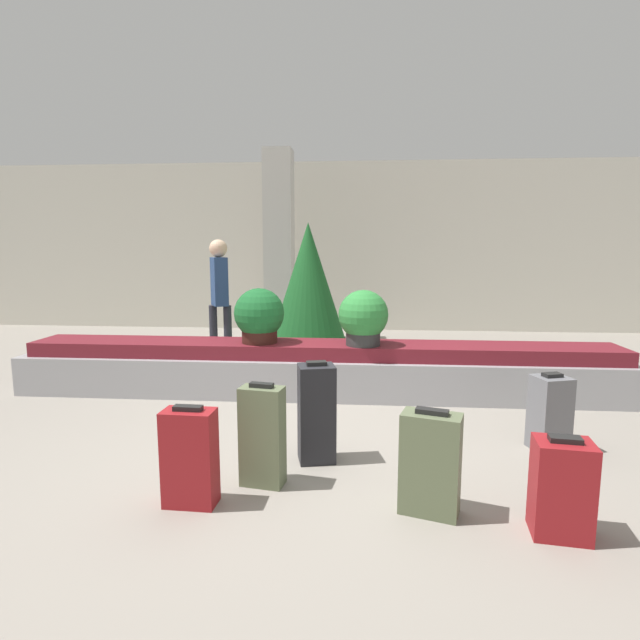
# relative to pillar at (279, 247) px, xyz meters

# --- Properties ---
(ground_plane) EXTENTS (18.00, 18.00, 0.00)m
(ground_plane) POSITION_rel_pillar_xyz_m (0.94, -4.53, -1.60)
(ground_plane) COLOR gray
(back_wall) EXTENTS (18.00, 0.06, 3.20)m
(back_wall) POSITION_rel_pillar_xyz_m (0.94, 1.27, 0.00)
(back_wall) COLOR beige
(back_wall) RESTS_ON ground_plane
(carousel) EXTENTS (6.60, 0.73, 0.57)m
(carousel) POSITION_rel_pillar_xyz_m (0.94, -3.12, -1.33)
(carousel) COLOR #9E9EA3
(carousel) RESTS_ON ground_plane
(pillar) EXTENTS (0.47, 0.47, 3.20)m
(pillar) POSITION_rel_pillar_xyz_m (0.00, 0.00, 0.00)
(pillar) COLOR beige
(pillar) RESTS_ON ground_plane
(suitcase_0) EXTENTS (0.33, 0.19, 0.64)m
(suitcase_0) POSITION_rel_pillar_xyz_m (0.33, -5.57, -1.29)
(suitcase_0) COLOR maroon
(suitcase_0) RESTS_ON ground_plane
(suitcase_1) EXTENTS (0.33, 0.28, 0.58)m
(suitcase_1) POSITION_rel_pillar_xyz_m (2.50, -5.73, -1.32)
(suitcase_1) COLOR maroon
(suitcase_1) RESTS_ON ground_plane
(suitcase_2) EXTENTS (0.39, 0.29, 0.65)m
(suitcase_2) POSITION_rel_pillar_xyz_m (1.81, -5.55, -1.29)
(suitcase_2) COLOR #5B6647
(suitcase_2) RESTS_ON ground_plane
(suitcase_3) EXTENTS (0.31, 0.21, 0.71)m
(suitcase_3) POSITION_rel_pillar_xyz_m (0.73, -5.27, -1.26)
(suitcase_3) COLOR #5B6647
(suitcase_3) RESTS_ON ground_plane
(suitcase_4) EXTENTS (0.31, 0.28, 0.77)m
(suitcase_4) POSITION_rel_pillar_xyz_m (1.06, -4.85, -1.23)
(suitcase_4) COLOR #232328
(suitcase_4) RESTS_ON ground_plane
(suitcase_5) EXTENTS (0.31, 0.30, 0.63)m
(suitcase_5) POSITION_rel_pillar_xyz_m (2.88, -4.50, -1.30)
(suitcase_5) COLOR slate
(suitcase_5) RESTS_ON ground_plane
(potted_plant_0) EXTENTS (0.53, 0.53, 0.59)m
(potted_plant_0) POSITION_rel_pillar_xyz_m (1.41, -3.22, -0.74)
(potted_plant_0) COLOR #2D2D2D
(potted_plant_0) RESTS_ON carousel
(potted_plant_1) EXTENTS (0.54, 0.54, 0.59)m
(potted_plant_1) POSITION_rel_pillar_xyz_m (0.29, -3.16, -0.74)
(potted_plant_1) COLOR #381914
(potted_plant_1) RESTS_ON carousel
(traveler_0) EXTENTS (0.31, 0.37, 1.70)m
(traveler_0) POSITION_rel_pillar_xyz_m (-0.52, -1.84, -0.58)
(traveler_0) COLOR #282833
(traveler_0) RESTS_ON ground_plane
(decorated_tree) EXTENTS (1.13, 1.13, 1.92)m
(decorated_tree) POSITION_rel_pillar_xyz_m (0.69, -1.88, -0.55)
(decorated_tree) COLOR #4C331E
(decorated_tree) RESTS_ON ground_plane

